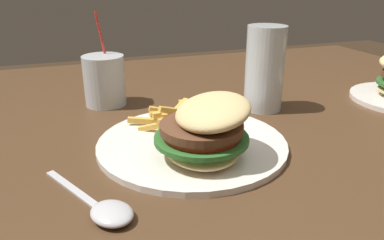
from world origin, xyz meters
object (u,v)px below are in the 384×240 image
(beer_glass, at_px, (264,70))
(juice_glass, at_px, (105,83))
(meal_plate_near, at_px, (198,135))
(spoon, at_px, (108,211))

(beer_glass, xyz_separation_m, juice_glass, (-0.13, -0.30, -0.03))
(meal_plate_near, height_order, beer_glass, beer_glass)
(meal_plate_near, height_order, spoon, meal_plate_near)
(beer_glass, relative_size, spoon, 0.97)
(spoon, bearing_deg, beer_glass, 100.61)
(beer_glass, height_order, juice_glass, juice_glass)
(juice_glass, bearing_deg, beer_glass, 65.83)
(beer_glass, distance_m, spoon, 0.44)
(juice_glass, xyz_separation_m, spoon, (0.40, -0.05, -0.04))
(meal_plate_near, distance_m, juice_glass, 0.30)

